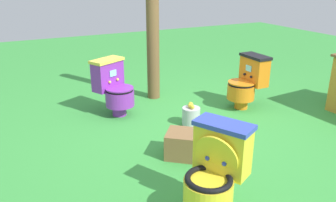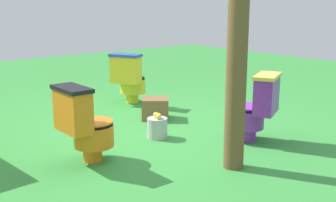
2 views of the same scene
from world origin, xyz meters
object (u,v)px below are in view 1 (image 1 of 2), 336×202
Objects in this scene: toilet_yellow at (215,171)px; small_crate at (183,144)px; toilet_purple at (114,87)px; toilet_orange at (247,82)px; wooden_post at (152,29)px; lemon_bucket at (191,116)px.

toilet_yellow reaches higher than small_crate.
toilet_orange is at bearing 134.38° from toilet_purple.
small_crate is (1.74, -0.46, -0.89)m from wooden_post.
wooden_post is at bearing -179.71° from toilet_purple.
toilet_purple reaches higher than lemon_bucket.
toilet_purple is at bearing -136.16° from lemon_bucket.
lemon_bucket is at bearing 100.24° from toilet_orange.
wooden_post is (-2.63, 0.68, 0.65)m from toilet_yellow.
lemon_bucket is at bearing 107.12° from toilet_purple.
wooden_post is at bearing 165.23° from small_crate.
wooden_post is 7.40× the size of lemon_bucket.
wooden_post is (-0.36, 0.71, 0.65)m from toilet_purple.
toilet_purple is 2.22× the size of small_crate.
lemon_bucket is (-0.63, 0.46, -0.01)m from small_crate.
toilet_yellow is at bearing 64.18° from toilet_purple.
toilet_orange is (0.58, 1.68, 0.00)m from toilet_purple.
small_crate is (-0.88, 0.22, -0.24)m from toilet_yellow.
toilet_yellow and toilet_purple have the same top height.
toilet_yellow is 2.26m from toilet_purple.
wooden_post reaches higher than toilet_yellow.
toilet_yellow reaches higher than lemon_bucket.
toilet_orange is 0.36× the size of wooden_post.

